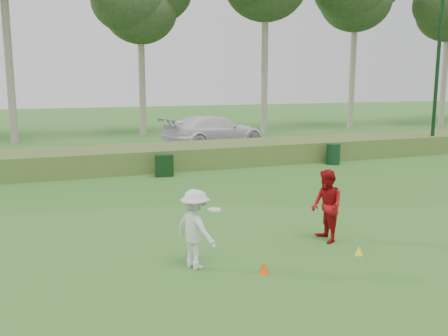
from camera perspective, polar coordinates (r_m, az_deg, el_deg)
name	(u,v)px	position (r m, az deg, el deg)	size (l,w,h in m)	color
ground	(292,261)	(10.69, 7.79, -10.44)	(120.00, 120.00, 0.00)	#2E6923
reed_strip	(158,157)	(21.57, -7.59, 1.27)	(80.00, 3.00, 0.90)	#496729
park_road	(136,151)	(26.47, -10.08, 1.91)	(80.00, 6.00, 0.06)	#2D2D2D
lamp_post	(440,41)	(27.38, 23.41, 13.20)	(0.70, 0.70, 8.18)	black
tree_4	(140,3)	(34.30, -9.59, 18.13)	(6.24, 6.24, 11.50)	gray
player_white	(196,229)	(10.00, -3.27, -6.97)	(1.02, 1.19, 1.60)	silver
player_red	(327,206)	(11.80, 11.65, -4.28)	(0.82, 0.64, 1.69)	#9F0D11
cone_orange	(264,268)	(9.91, 4.60, -11.29)	(0.23, 0.23, 0.25)	#F0520C
cone_yellow	(359,251)	(11.26, 15.19, -9.10)	(0.18, 0.18, 0.19)	yellow
utility_cabinet	(164,165)	(19.52, -6.85, 0.29)	(0.68, 0.43, 0.86)	black
trash_bin	(333,154)	(22.66, 12.37, 1.57)	(0.62, 0.62, 0.92)	#103219
car_right	(214,131)	(27.55, -1.16, 4.24)	(2.40, 5.91, 1.71)	white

